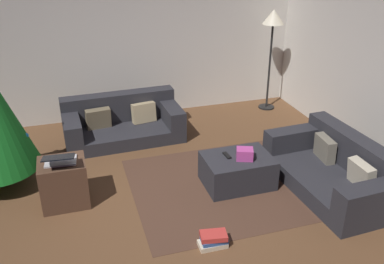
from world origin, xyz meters
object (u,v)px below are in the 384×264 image
(corner_lamp, at_px, (273,25))
(book_stack, at_px, (213,240))
(couch_left, at_px, (122,122))
(couch_right, at_px, (337,170))
(ottoman, at_px, (237,171))
(side_table, at_px, (64,183))
(laptop, at_px, (60,160))
(tv_remote, at_px, (227,155))
(gift_box, at_px, (245,154))

(corner_lamp, bearing_deg, book_stack, -124.12)
(couch_left, distance_m, couch_right, 3.17)
(couch_right, xyz_separation_m, corner_lamp, (0.36, 2.62, 1.23))
(ottoman, bearing_deg, side_table, 174.27)
(couch_right, bearing_deg, corner_lamp, -10.42)
(side_table, relative_size, corner_lamp, 0.32)
(laptop, bearing_deg, corner_lamp, 29.83)
(couch_left, height_order, book_stack, couch_left)
(couch_right, xyz_separation_m, laptop, (-3.20, 0.58, 0.36))
(tv_remote, bearing_deg, corner_lamp, 49.32)
(couch_right, bearing_deg, laptop, 77.04)
(couch_left, xyz_separation_m, laptop, (-0.90, -1.61, 0.36))
(side_table, relative_size, laptop, 1.35)
(couch_left, distance_m, laptop, 1.88)
(tv_remote, bearing_deg, side_table, 172.22)
(tv_remote, relative_size, book_stack, 0.53)
(couch_left, distance_m, side_table, 1.80)
(couch_right, relative_size, tv_remote, 10.99)
(gift_box, distance_m, book_stack, 1.25)
(tv_remote, height_order, corner_lamp, corner_lamp)
(couch_right, xyz_separation_m, tv_remote, (-1.26, 0.49, 0.15))
(book_stack, xyz_separation_m, corner_lamp, (2.17, 3.20, 1.40))
(gift_box, xyz_separation_m, corner_lamp, (1.43, 2.25, 1.03))
(couch_left, bearing_deg, side_table, 57.89)
(couch_right, distance_m, laptop, 3.27)
(couch_right, bearing_deg, side_table, 76.10)
(couch_left, height_order, laptop, laptop)
(laptop, bearing_deg, gift_box, -5.83)
(couch_left, relative_size, gift_box, 8.89)
(gift_box, bearing_deg, laptop, 174.17)
(ottoman, height_order, gift_box, gift_box)
(corner_lamp, bearing_deg, ottoman, -124.22)
(gift_box, height_order, side_table, side_table)
(gift_box, relative_size, laptop, 0.49)
(couch_right, relative_size, side_table, 3.22)
(side_table, bearing_deg, tv_remote, -4.24)
(couch_right, bearing_deg, gift_box, 68.68)
(couch_left, xyz_separation_m, corner_lamp, (2.65, 0.43, 1.23))
(ottoman, height_order, side_table, side_table)
(tv_remote, relative_size, corner_lamp, 0.09)
(gift_box, bearing_deg, side_table, 172.72)
(side_table, distance_m, laptop, 0.33)
(ottoman, bearing_deg, tv_remote, 152.64)
(couch_right, bearing_deg, ottoman, 66.67)
(side_table, height_order, corner_lamp, corner_lamp)
(side_table, height_order, book_stack, side_table)
(couch_left, xyz_separation_m, book_stack, (0.48, -2.77, -0.17))
(gift_box, distance_m, corner_lamp, 2.86)
(laptop, relative_size, corner_lamp, 0.24)
(couch_right, height_order, gift_box, couch_right)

